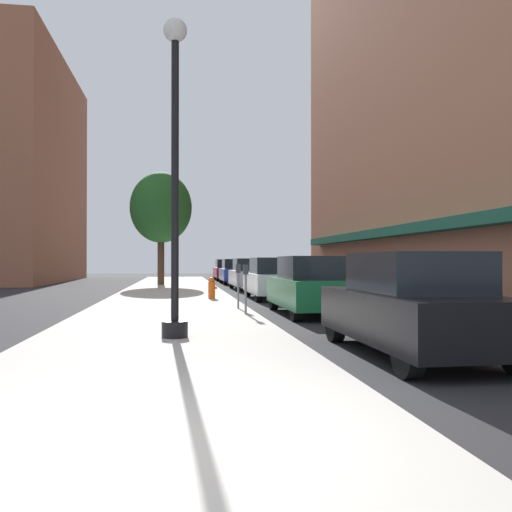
{
  "coord_description": "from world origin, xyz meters",
  "views": [
    {
      "loc": [
        0.29,
        -4.1,
        1.52
      ],
      "look_at": [
        3.41,
        17.27,
        1.73
      ],
      "focal_mm": 37.28,
      "sensor_mm": 36.0,
      "label": 1
    }
  ],
  "objects_px": {
    "car_green": "(311,286)",
    "car_red": "(226,270)",
    "parking_meter_far": "(246,283)",
    "car_white": "(272,279)",
    "tree_near": "(161,208)",
    "fire_hydrant": "(212,288)",
    "car_silver": "(249,275)",
    "car_black": "(412,306)",
    "parking_meter_near": "(238,280)",
    "lamppost": "(175,170)",
    "car_blue": "(235,272)"
  },
  "relations": [
    {
      "from": "car_green",
      "to": "car_red",
      "type": "bearing_deg",
      "value": 89.46
    },
    {
      "from": "parking_meter_far",
      "to": "car_white",
      "type": "xyz_separation_m",
      "value": [
        1.95,
        7.01,
        -0.14
      ]
    },
    {
      "from": "car_green",
      "to": "tree_near",
      "type": "bearing_deg",
      "value": 104.61
    },
    {
      "from": "fire_hydrant",
      "to": "car_silver",
      "type": "relative_size",
      "value": 0.18
    },
    {
      "from": "tree_near",
      "to": "parking_meter_far",
      "type": "bearing_deg",
      "value": -81.28
    },
    {
      "from": "car_red",
      "to": "car_silver",
      "type": "bearing_deg",
      "value": -88.26
    },
    {
      "from": "fire_hydrant",
      "to": "car_black",
      "type": "relative_size",
      "value": 0.18
    },
    {
      "from": "car_black",
      "to": "car_silver",
      "type": "xyz_separation_m",
      "value": [
        0.0,
        19.78,
        0.0
      ]
    },
    {
      "from": "parking_meter_near",
      "to": "car_black",
      "type": "xyz_separation_m",
      "value": [
        1.95,
        -7.63,
        -0.14
      ]
    },
    {
      "from": "fire_hydrant",
      "to": "parking_meter_near",
      "type": "distance_m",
      "value": 4.31
    },
    {
      "from": "lamppost",
      "to": "parking_meter_near",
      "type": "xyz_separation_m",
      "value": [
        1.82,
        5.8,
        -2.25
      ]
    },
    {
      "from": "fire_hydrant",
      "to": "parking_meter_near",
      "type": "bearing_deg",
      "value": -83.0
    },
    {
      "from": "lamppost",
      "to": "tree_near",
      "type": "xyz_separation_m",
      "value": [
        -0.97,
        22.3,
        1.5
      ]
    },
    {
      "from": "car_white",
      "to": "fire_hydrant",
      "type": "bearing_deg",
      "value": -159.17
    },
    {
      "from": "car_white",
      "to": "parking_meter_far",
      "type": "bearing_deg",
      "value": -106.67
    },
    {
      "from": "parking_meter_near",
      "to": "car_black",
      "type": "distance_m",
      "value": 7.88
    },
    {
      "from": "lamppost",
      "to": "tree_near",
      "type": "distance_m",
      "value": 22.37
    },
    {
      "from": "tree_near",
      "to": "car_green",
      "type": "xyz_separation_m",
      "value": [
        4.75,
        -17.55,
        -3.9
      ]
    },
    {
      "from": "fire_hydrant",
      "to": "car_silver",
      "type": "distance_m",
      "value": 8.28
    },
    {
      "from": "lamppost",
      "to": "parking_meter_near",
      "type": "height_order",
      "value": "lamppost"
    },
    {
      "from": "parking_meter_far",
      "to": "car_black",
      "type": "xyz_separation_m",
      "value": [
        1.95,
        -5.87,
        -0.14
      ]
    },
    {
      "from": "tree_near",
      "to": "car_silver",
      "type": "relative_size",
      "value": 1.56
    },
    {
      "from": "parking_meter_far",
      "to": "car_white",
      "type": "height_order",
      "value": "car_white"
    },
    {
      "from": "lamppost",
      "to": "car_silver",
      "type": "xyz_separation_m",
      "value": [
        3.77,
        17.95,
        -2.39
      ]
    },
    {
      "from": "tree_near",
      "to": "car_white",
      "type": "xyz_separation_m",
      "value": [
        4.75,
        -11.25,
        -3.9
      ]
    },
    {
      "from": "car_white",
      "to": "car_red",
      "type": "xyz_separation_m",
      "value": [
        0.0,
        20.68,
        0.0
      ]
    },
    {
      "from": "tree_near",
      "to": "car_silver",
      "type": "distance_m",
      "value": 7.53
    },
    {
      "from": "car_blue",
      "to": "lamppost",
      "type": "bearing_deg",
      "value": -99.59
    },
    {
      "from": "lamppost",
      "to": "fire_hydrant",
      "type": "height_order",
      "value": "lamppost"
    },
    {
      "from": "lamppost",
      "to": "car_green",
      "type": "height_order",
      "value": "lamppost"
    },
    {
      "from": "fire_hydrant",
      "to": "tree_near",
      "type": "height_order",
      "value": "tree_near"
    },
    {
      "from": "car_green",
      "to": "car_blue",
      "type": "bearing_deg",
      "value": 89.46
    },
    {
      "from": "car_black",
      "to": "car_red",
      "type": "xyz_separation_m",
      "value": [
        0.0,
        33.56,
        0.0
      ]
    },
    {
      "from": "car_green",
      "to": "lamppost",
      "type": "bearing_deg",
      "value": -129.01
    },
    {
      "from": "car_red",
      "to": "lamppost",
      "type": "bearing_deg",
      "value": -95.05
    },
    {
      "from": "parking_meter_near",
      "to": "tree_near",
      "type": "height_order",
      "value": "tree_near"
    },
    {
      "from": "car_blue",
      "to": "parking_meter_far",
      "type": "bearing_deg",
      "value": -96.34
    },
    {
      "from": "fire_hydrant",
      "to": "parking_meter_far",
      "type": "height_order",
      "value": "parking_meter_far"
    },
    {
      "from": "parking_meter_near",
      "to": "car_green",
      "type": "xyz_separation_m",
      "value": [
        1.95,
        -1.05,
        -0.14
      ]
    },
    {
      "from": "lamppost",
      "to": "fire_hydrant",
      "type": "bearing_deg",
      "value": 82.62
    },
    {
      "from": "parking_meter_near",
      "to": "fire_hydrant",
      "type": "bearing_deg",
      "value": 97.0
    },
    {
      "from": "car_blue",
      "to": "fire_hydrant",
      "type": "bearing_deg",
      "value": -100.35
    },
    {
      "from": "car_silver",
      "to": "parking_meter_far",
      "type": "bearing_deg",
      "value": -100.16
    },
    {
      "from": "parking_meter_near",
      "to": "car_silver",
      "type": "relative_size",
      "value": 0.3
    },
    {
      "from": "tree_near",
      "to": "car_black",
      "type": "relative_size",
      "value": 1.56
    },
    {
      "from": "car_blue",
      "to": "parking_meter_near",
      "type": "bearing_deg",
      "value": -96.81
    },
    {
      "from": "car_blue",
      "to": "tree_near",
      "type": "bearing_deg",
      "value": -149.7
    },
    {
      "from": "car_black",
      "to": "car_white",
      "type": "height_order",
      "value": "same"
    },
    {
      "from": "fire_hydrant",
      "to": "car_blue",
      "type": "distance_m",
      "value": 15.35
    },
    {
      "from": "lamppost",
      "to": "car_blue",
      "type": "distance_m",
      "value": 25.59
    }
  ]
}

